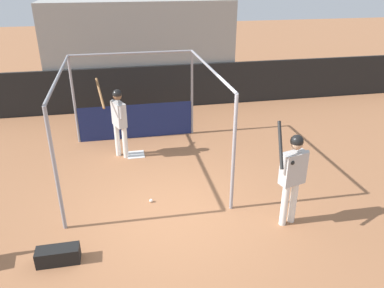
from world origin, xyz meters
The scene contains 9 objects.
ground_plane centered at (0.00, 0.00, 0.00)m, with size 60.00×60.00×0.00m, color #9E6642.
outfield_wall centered at (0.00, 6.46, 0.74)m, with size 24.00×0.12×1.49m.
bleacher_section centered at (0.00, 8.53, 1.78)m, with size 6.50×4.00×3.57m.
batting_cage centered at (-0.46, 3.11, 1.14)m, with size 3.34×4.08×2.47m.
home_plate centered at (-0.58, 2.80, 0.01)m, with size 0.44×0.44×0.02m.
player_batter centered at (-0.94, 2.81, 1.10)m, with size 0.70×0.84×1.99m.
player_waiting centered at (2.08, -0.73, 1.13)m, with size 0.71×0.53×2.09m.
equipment_bag centered at (-2.10, -0.97, 0.14)m, with size 0.70×0.28×0.28m.
baseball centered at (-0.41, 0.50, 0.04)m, with size 0.07×0.07×0.07m.
Camera 1 is at (-0.89, -6.17, 4.43)m, focal length 35.00 mm.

